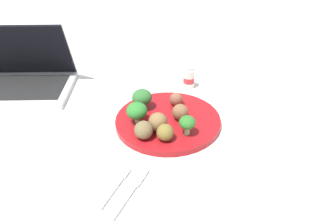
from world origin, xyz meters
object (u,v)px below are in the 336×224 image
object	(u,v)px
broccoli_floret_front_right	(137,111)
broccoli_floret_center	(142,97)
meatball_back_left	(157,122)
knife	(131,190)
yogurt_bottle	(189,78)
meatball_far_rim	(144,130)
laptop	(19,78)
napkin	(122,191)
plate	(168,121)
meatball_front_right	(165,132)
meatball_mid_right	(180,112)
meatball_near_rim	(176,99)
fork	(116,184)
broccoli_floret_near_rim	(187,123)

from	to	relation	value
broccoli_floret_front_right	broccoli_floret_center	size ratio (longest dim) A/B	1.02
meatball_back_left	knife	distance (m)	0.20
broccoli_floret_front_right	yogurt_bottle	size ratio (longest dim) A/B	0.81
meatball_far_rim	laptop	xyz separation A→B (m)	(0.07, 0.49, -0.00)
broccoli_floret_center	meatball_back_left	xyz separation A→B (m)	(-0.07, -0.09, -0.01)
yogurt_bottle	broccoli_floret_front_right	bearing A→B (deg)	172.61
napkin	laptop	world-z (taller)	laptop
plate	meatball_front_right	xyz separation A→B (m)	(-0.08, -0.03, 0.03)
plate	napkin	world-z (taller)	plate
meatball_mid_right	yogurt_bottle	xyz separation A→B (m)	(0.20, 0.06, -0.01)
meatball_near_rim	meatball_back_left	size ratio (longest dim) A/B	0.78
meatball_front_right	yogurt_bottle	bearing A→B (deg)	12.19
broccoli_floret_center	meatball_front_right	distance (m)	0.16
broccoli_floret_center	meatball_front_right	xyz separation A→B (m)	(-0.10, -0.12, -0.01)
meatball_near_rim	plate	bearing A→B (deg)	-172.29
plate	meatball_back_left	world-z (taller)	meatball_back_left
meatball_mid_right	laptop	world-z (taller)	laptop
laptop	meatball_near_rim	bearing A→B (deg)	-77.97
plate	knife	distance (m)	0.26
meatball_back_left	knife	size ratio (longest dim) A/B	0.33
meatball_near_rim	napkin	bearing A→B (deg)	-174.26
plate	napkin	size ratio (longest dim) A/B	1.65
meatball_mid_right	fork	size ratio (longest dim) A/B	0.35
meatball_front_right	yogurt_bottle	xyz separation A→B (m)	(0.29, 0.06, -0.01)
plate	knife	world-z (taller)	plate
broccoli_floret_front_right	meatball_mid_right	size ratio (longest dim) A/B	1.35
knife	laptop	world-z (taller)	laptop
meatball_far_rim	napkin	size ratio (longest dim) A/B	0.27
plate	broccoli_floret_center	size ratio (longest dim) A/B	4.96
napkin	broccoli_floret_center	bearing A→B (deg)	21.76
broccoli_floret_center	broccoli_floret_front_right	bearing A→B (deg)	-160.66
napkin	broccoli_floret_near_rim	bearing A→B (deg)	-12.36
broccoli_floret_front_right	meatball_near_rim	xyz separation A→B (m)	(0.12, -0.05, -0.02)
plate	meatball_mid_right	bearing A→B (deg)	-67.33
broccoli_floret_front_right	knife	world-z (taller)	broccoli_floret_front_right
napkin	laptop	bearing A→B (deg)	66.48
plate	yogurt_bottle	size ratio (longest dim) A/B	3.95
broccoli_floret_center	fork	size ratio (longest dim) A/B	0.47
fork	laptop	size ratio (longest dim) A/B	0.31
napkin	yogurt_bottle	size ratio (longest dim) A/B	2.40
broccoli_floret_near_rim	laptop	xyz separation A→B (m)	(0.01, 0.57, -0.01)
broccoli_floret_center	meatball_back_left	bearing A→B (deg)	-130.26
broccoli_floret_center	knife	bearing A→B (deg)	-154.51
meatball_front_right	meatball_far_rim	size ratio (longest dim) A/B	0.92
plate	meatball_mid_right	size ratio (longest dim) A/B	6.54
broccoli_floret_front_right	fork	world-z (taller)	broccoli_floret_front_right
plate	fork	bearing A→B (deg)	-178.80
plate	broccoli_floret_near_rim	xyz separation A→B (m)	(-0.04, -0.07, 0.04)
broccoli_floret_center	fork	bearing A→B (deg)	-161.20
meatball_mid_right	meatball_front_right	xyz separation A→B (m)	(-0.10, -0.00, -0.00)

